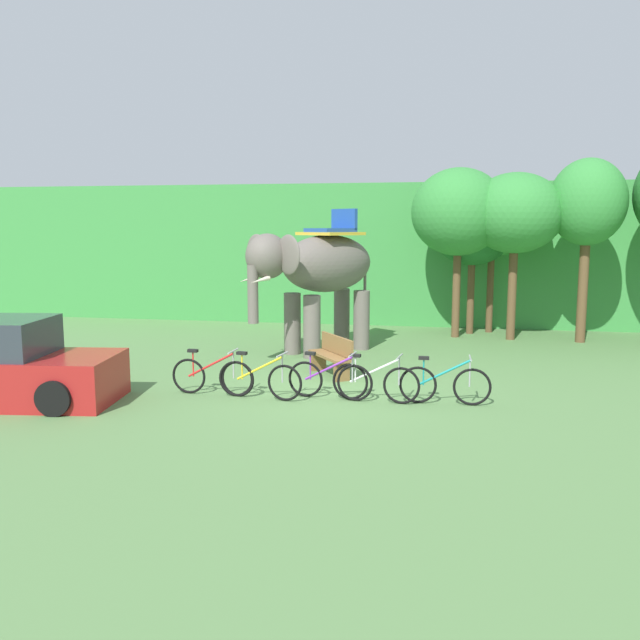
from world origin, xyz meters
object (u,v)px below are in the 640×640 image
at_px(tree_left, 459,213).
at_px(bike_white, 375,382).
at_px(tree_right, 515,214).
at_px(tree_far_left, 588,204).
at_px(tree_center, 473,233).
at_px(bike_teal, 445,384).
at_px(bike_red, 212,376).
at_px(wooden_bench, 332,354).
at_px(bike_yellow, 261,379).
at_px(bike_purple, 330,379).
at_px(tree_center_left, 493,221).
at_px(elephant, 318,270).
at_px(parked_car, 2,368).

distance_m(tree_left, bike_white, 8.73).
xyz_separation_m(tree_right, tree_far_left, (1.94, -0.11, 0.27)).
xyz_separation_m(tree_center, bike_teal, (-0.78, -8.60, -2.73)).
height_order(bike_red, wooden_bench, bike_red).
relative_size(bike_yellow, bike_teal, 0.99).
bearing_deg(bike_red, bike_teal, 1.57).
bearing_deg(tree_center, bike_purple, -109.02).
bearing_deg(tree_left, tree_center_left, 47.27).
distance_m(tree_right, bike_yellow, 10.16).
bearing_deg(tree_right, elephant, -149.16).
xyz_separation_m(tree_left, wooden_bench, (-2.80, -5.82, -3.24)).
height_order(elephant, wooden_bench, elephant).
bearing_deg(bike_yellow, bike_white, 4.58).
distance_m(bike_white, wooden_bench, 2.39).
bearing_deg(tree_left, bike_red, -121.36).
xyz_separation_m(tree_center, bike_white, (-2.08, -8.66, -2.73)).
bearing_deg(tree_left, bike_purple, -107.75).
xyz_separation_m(parked_car, wooden_bench, (5.81, 3.35, -0.17)).
height_order(tree_center_left, wooden_bench, tree_center_left).
bearing_deg(parked_car, elephant, 49.76).
relative_size(tree_right, parked_car, 1.11).
height_order(bike_yellow, bike_white, same).
relative_size(elephant, bike_white, 2.30).
bearing_deg(tree_center, bike_teal, -95.17).
relative_size(bike_red, bike_teal, 1.00).
bearing_deg(bike_purple, wooden_bench, 98.05).
relative_size(tree_left, parked_car, 1.14).
xyz_separation_m(tree_left, tree_far_left, (3.54, -0.26, 0.22)).
bearing_deg(bike_red, bike_white, 1.19).
xyz_separation_m(bike_purple, bike_teal, (2.19, 0.00, 0.00)).
height_order(tree_center_left, bike_red, tree_center_left).
relative_size(tree_far_left, bike_white, 3.07).
xyz_separation_m(tree_center_left, tree_right, (0.54, -1.30, 0.19)).
xyz_separation_m(tree_far_left, bike_red, (-8.39, -7.71, -3.56)).
distance_m(tree_center, elephant, 5.78).
distance_m(tree_left, tree_right, 1.61).
relative_size(tree_center, bike_yellow, 2.44).
relative_size(bike_yellow, parked_car, 0.39).
bearing_deg(elephant, bike_yellow, -92.64).
distance_m(parked_car, wooden_bench, 6.71).
bearing_deg(bike_white, tree_center, 76.53).
bearing_deg(wooden_bench, bike_teal, -39.27).
bearing_deg(tree_center_left, bike_purple, -111.67).
relative_size(elephant, bike_red, 2.29).
bearing_deg(tree_center, tree_left, -120.91).
bearing_deg(wooden_bench, elephant, 107.49).
xyz_separation_m(bike_white, parked_car, (-6.99, -1.27, 0.26)).
bearing_deg(tree_center_left, tree_left, -132.73).
xyz_separation_m(tree_left, tree_center_left, (1.06, 1.15, -0.23)).
distance_m(bike_purple, parked_car, 6.25).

